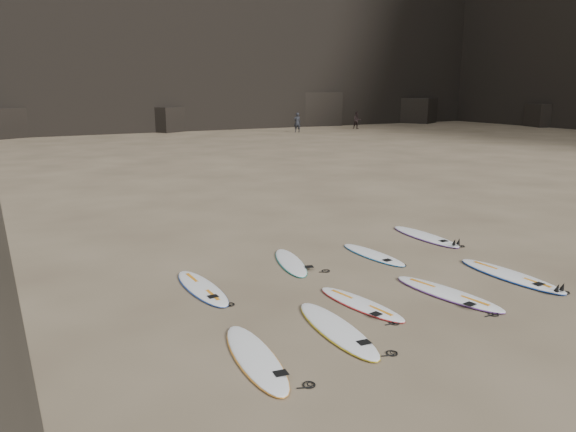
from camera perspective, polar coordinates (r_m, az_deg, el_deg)
name	(u,v)px	position (r m, az deg, el deg)	size (l,w,h in m)	color
ground	(407,299)	(11.84, 12.02, -8.24)	(240.00, 240.00, 0.00)	#897559
surfboard_0	(255,357)	(9.20, -3.33, -14.11)	(0.61, 2.55, 0.09)	white
surfboard_1	(337,329)	(10.18, 4.97, -11.33)	(0.64, 2.65, 0.10)	white
surfboard_2	(361,303)	(11.35, 7.39, -8.80)	(0.55, 2.27, 0.08)	white
surfboard_3	(448,293)	(12.23, 15.90, -7.53)	(0.63, 2.64, 0.10)	white
surfboard_4	(510,275)	(13.79, 21.63, -5.59)	(0.67, 2.80, 0.10)	white
surfboard_5	(202,287)	(12.23, -8.74, -7.17)	(0.60, 2.50, 0.09)	white
surfboard_6	(291,262)	(13.78, 0.26, -4.69)	(0.55, 2.30, 0.08)	white
surfboard_7	(373,254)	(14.56, 8.63, -3.87)	(0.55, 2.29, 0.08)	white
surfboard_8	(425,236)	(16.57, 13.74, -1.99)	(0.63, 2.64, 0.10)	white
person_a	(297,122)	(53.36, 0.94, 9.48)	(0.67, 0.44, 1.83)	black
person_b	(357,120)	(57.68, 7.02, 9.61)	(0.84, 0.65, 1.72)	black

